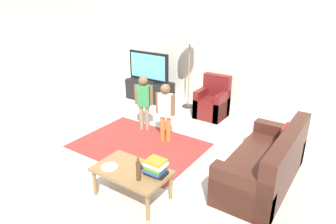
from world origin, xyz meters
TOP-DOWN VIEW (x-y plane):
  - ground at (0.00, 0.00)m, footprint 7.80×7.80m
  - wall_back at (0.00, 3.00)m, footprint 6.00×0.12m
  - wall_left at (-3.00, 0.00)m, footprint 0.12×6.00m
  - area_rug at (-0.43, 0.32)m, footprint 2.20×1.60m
  - tv_stand at (-1.69, 2.30)m, footprint 1.20×0.44m
  - tv at (-1.69, 2.28)m, footprint 1.10×0.28m
  - couch at (1.81, 0.45)m, footprint 0.80×1.80m
  - armchair at (0.05, 2.26)m, footprint 0.60×0.60m
  - floor_lamp at (-0.68, 2.45)m, footprint 0.36×0.36m
  - child_near_tv at (-0.76, 0.90)m, footprint 0.35×0.21m
  - child_center at (-0.14, 0.73)m, footprint 0.36×0.18m
  - coffee_table at (0.40, -0.85)m, footprint 1.00×0.60m
  - book_stack at (0.72, -0.75)m, footprint 0.29×0.24m
  - bottle at (0.62, -0.97)m, footprint 0.06×0.06m
  - tv_remote at (0.45, -0.73)m, footprint 0.18×0.11m
  - plate at (0.12, -0.97)m, footprint 0.22×0.22m

SIDE VIEW (x-z plane):
  - ground at x=0.00m, z-range 0.00..0.00m
  - area_rug at x=-0.43m, z-range 0.00..0.01m
  - tv_stand at x=-1.69m, z-range -0.01..0.49m
  - couch at x=1.81m, z-range -0.14..0.72m
  - armchair at x=0.05m, z-range -0.15..0.75m
  - coffee_table at x=0.40m, z-range 0.16..0.58m
  - plate at x=0.12m, z-range 0.42..0.44m
  - tv_remote at x=0.45m, z-range 0.42..0.44m
  - book_stack at x=0.72m, z-range 0.42..0.62m
  - bottle at x=0.62m, z-range 0.40..0.71m
  - child_center at x=-0.14m, z-range 0.11..1.20m
  - child_near_tv at x=-0.76m, z-range 0.11..1.20m
  - tv at x=-1.69m, z-range 0.49..1.20m
  - wall_back at x=0.00m, z-range 0.00..2.70m
  - wall_left at x=-3.00m, z-range 0.00..2.70m
  - floor_lamp at x=-0.68m, z-range 0.65..2.43m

